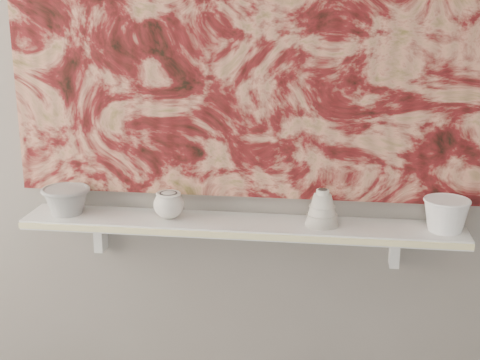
% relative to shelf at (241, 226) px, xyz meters
% --- Properties ---
extents(wall_back, '(3.60, 0.00, 3.60)m').
position_rel_shelf_xyz_m(wall_back, '(0.00, 0.09, 0.44)').
color(wall_back, gray).
rests_on(wall_back, floor).
extents(shelf, '(1.40, 0.18, 0.03)m').
position_rel_shelf_xyz_m(shelf, '(0.00, 0.00, 0.00)').
color(shelf, white).
rests_on(shelf, wall_back).
extents(shelf_stripe, '(1.40, 0.01, 0.02)m').
position_rel_shelf_xyz_m(shelf_stripe, '(0.00, -0.09, 0.00)').
color(shelf_stripe, '#F2E9A1').
rests_on(shelf_stripe, shelf).
extents(bracket_left, '(0.03, 0.06, 0.12)m').
position_rel_shelf_xyz_m(bracket_left, '(-0.49, 0.06, -0.07)').
color(bracket_left, white).
rests_on(bracket_left, wall_back).
extents(bracket_right, '(0.03, 0.06, 0.12)m').
position_rel_shelf_xyz_m(bracket_right, '(0.49, 0.06, -0.07)').
color(bracket_right, white).
rests_on(bracket_right, wall_back).
extents(painting, '(1.50, 0.02, 1.10)m').
position_rel_shelf_xyz_m(painting, '(0.00, 0.08, 0.62)').
color(painting, maroon).
rests_on(painting, wall_back).
extents(house_motif, '(0.09, 0.00, 0.08)m').
position_rel_shelf_xyz_m(house_motif, '(0.45, 0.07, 0.32)').
color(house_motif, black).
rests_on(house_motif, painting).
extents(bowl_grey, '(0.20, 0.20, 0.09)m').
position_rel_shelf_xyz_m(bowl_grey, '(-0.57, 0.00, 0.06)').
color(bowl_grey, gray).
rests_on(bowl_grey, shelf).
extents(cup_cream, '(0.12, 0.12, 0.09)m').
position_rel_shelf_xyz_m(cup_cream, '(-0.23, 0.00, 0.06)').
color(cup_cream, beige).
rests_on(cup_cream, shelf).
extents(bell_vessel, '(0.11, 0.11, 0.12)m').
position_rel_shelf_xyz_m(bell_vessel, '(0.26, 0.00, 0.07)').
color(bell_vessel, beige).
rests_on(bell_vessel, shelf).
extents(bowl_white, '(0.19, 0.19, 0.10)m').
position_rel_shelf_xyz_m(bowl_white, '(0.63, 0.00, 0.07)').
color(bowl_white, white).
rests_on(bowl_white, shelf).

